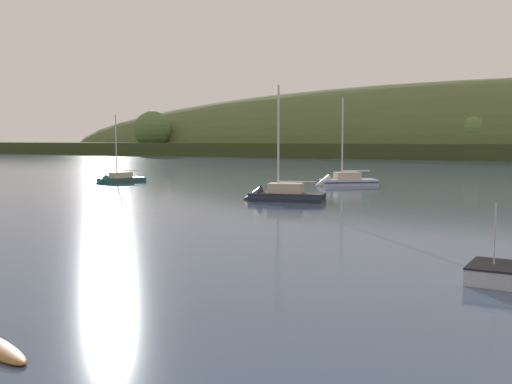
% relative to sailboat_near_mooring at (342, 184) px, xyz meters
% --- Properties ---
extents(far_shoreline_hill, '(467.59, 96.37, 50.87)m').
position_rel_sailboat_near_mooring_xyz_m(far_shoreline_hill, '(2.86, 143.72, -0.04)').
color(far_shoreline_hill, '#35401E').
rests_on(far_shoreline_hill, ground).
extents(sailboat_near_mooring, '(7.63, 6.62, 11.72)m').
position_rel_sailboat_near_mooring_xyz_m(sailboat_near_mooring, '(0.00, 0.00, 0.00)').
color(sailboat_near_mooring, '#ADB2BC').
rests_on(sailboat_near_mooring, ground).
extents(sailboat_midwater_white, '(4.31, 7.00, 9.62)m').
position_rel_sailboat_near_mooring_xyz_m(sailboat_midwater_white, '(-27.05, -8.75, -0.02)').
color(sailboat_midwater_white, '#0F564C').
rests_on(sailboat_midwater_white, ground).
extents(sailboat_far_left, '(7.87, 4.04, 11.64)m').
position_rel_sailboat_near_mooring_xyz_m(sailboat_far_left, '(0.58, -19.70, -0.00)').
color(sailboat_far_left, '#232328').
rests_on(sailboat_far_left, ground).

